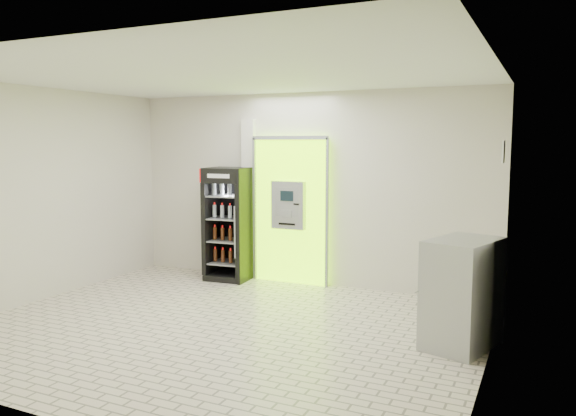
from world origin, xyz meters
The scene contains 7 objects.
ground centered at (0.00, 0.00, 0.00)m, with size 6.00×6.00×0.00m, color beige.
room_shell centered at (0.00, 0.00, 1.84)m, with size 6.00×6.00×6.00m.
atm_assembly centered at (-0.20, 2.41, 1.17)m, with size 1.30×0.24×2.33m.
pillar centered at (-0.98, 2.45, 1.30)m, with size 0.22×0.11×2.60m.
beverage_cooler centered at (-1.20, 2.19, 0.88)m, with size 0.74×0.68×1.83m.
steel_cabinet centered at (2.69, 0.61, 0.60)m, with size 0.84×1.03×1.19m.
exit_sign centered at (2.99, 1.40, 2.12)m, with size 0.02×0.22×0.26m.
Camera 1 is at (3.50, -5.59, 2.23)m, focal length 35.00 mm.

